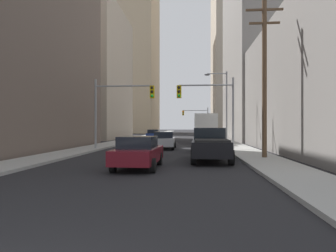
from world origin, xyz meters
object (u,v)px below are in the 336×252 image
object	(u,v)px
sedan_silver	(164,140)
sedan_blue	(153,134)
pickup_truck_black	(210,145)
sedan_grey	(205,142)
traffic_signal_near_left	(121,101)
sedan_maroon	(138,152)
traffic_signal_near_right	(208,101)
city_bus	(205,127)
traffic_signal_far_right	(196,116)

from	to	relation	value
sedan_silver	sedan_blue	distance (m)	19.99
sedan_blue	pickup_truck_black	bearing A→B (deg)	-76.52
sedan_grey	traffic_signal_near_left	distance (m)	7.89
sedan_silver	traffic_signal_near_left	bearing A→B (deg)	-158.87
pickup_truck_black	sedan_grey	size ratio (longest dim) A/B	1.30
sedan_silver	sedan_blue	world-z (taller)	same
pickup_truck_black	sedan_blue	world-z (taller)	pickup_truck_black
sedan_maroon	traffic_signal_near_left	world-z (taller)	traffic_signal_near_left
sedan_maroon	traffic_signal_near_right	bearing A→B (deg)	71.09
sedan_grey	traffic_signal_near_right	size ratio (longest dim) A/B	0.70
pickup_truck_black	sedan_blue	distance (m)	29.63
sedan_maroon	traffic_signal_near_left	distance (m)	12.20
sedan_grey	sedan_silver	size ratio (longest dim) A/B	0.99
traffic_signal_near_left	sedan_maroon	bearing A→B (deg)	-73.07
city_bus	sedan_grey	xyz separation A→B (m)	(-0.65, -15.04, -1.16)
sedan_silver	traffic_signal_near_right	xyz separation A→B (m)	(3.77, -1.35, 3.31)
city_bus	traffic_signal_near_left	xyz separation A→B (m)	(-7.63, -13.49, 2.18)
sedan_silver	sedan_blue	size ratio (longest dim) A/B	1.01
sedan_blue	traffic_signal_far_right	distance (m)	20.27
sedan_silver	traffic_signal_far_right	bearing A→B (deg)	84.95
pickup_truck_black	sedan_maroon	world-z (taller)	pickup_truck_black
sedan_silver	traffic_signal_far_right	size ratio (longest dim) A/B	0.71
sedan_maroon	sedan_grey	bearing A→B (deg)	69.77
sedan_silver	traffic_signal_near_right	world-z (taller)	traffic_signal_near_right
traffic_signal_far_right	sedan_grey	bearing A→B (deg)	-89.88
pickup_truck_black	sedan_silver	size ratio (longest dim) A/B	1.28
sedan_blue	traffic_signal_near_right	size ratio (longest dim) A/B	0.70
sedan_grey	traffic_signal_near_left	world-z (taller)	traffic_signal_near_left
sedan_silver	traffic_signal_near_left	world-z (taller)	traffic_signal_near_left
city_bus	sedan_maroon	bearing A→B (deg)	-99.68
traffic_signal_far_right	traffic_signal_near_right	bearing A→B (deg)	-89.47
sedan_blue	traffic_signal_near_left	xyz separation A→B (m)	(-0.06, -21.05, 3.33)
pickup_truck_black	sedan_maroon	distance (m)	4.96
traffic_signal_far_right	sedan_blue	bearing A→B (deg)	-109.97
city_bus	traffic_signal_far_right	world-z (taller)	traffic_signal_far_right
traffic_signal_near_left	sedan_grey	bearing A→B (deg)	-12.55
sedan_maroon	sedan_grey	xyz separation A→B (m)	(3.56, 9.67, 0.00)
pickup_truck_black	traffic_signal_far_right	xyz separation A→B (m)	(-0.08, 47.61, 3.19)
sedan_grey	traffic_signal_near_left	bearing A→B (deg)	167.45
city_bus	traffic_signal_near_right	world-z (taller)	traffic_signal_near_right
city_bus	traffic_signal_near_right	distance (m)	13.67
traffic_signal_near_right	sedan_grey	bearing A→B (deg)	-100.23
city_bus	pickup_truck_black	bearing A→B (deg)	-91.79
pickup_truck_black	sedan_silver	bearing A→B (deg)	110.87
sedan_grey	traffic_signal_far_right	size ratio (longest dim) A/B	0.70
sedan_silver	traffic_signal_far_right	xyz separation A→B (m)	(3.40, 38.49, 3.35)
sedan_grey	sedan_blue	distance (m)	23.64
traffic_signal_near_right	sedan_blue	bearing A→B (deg)	108.88
city_bus	sedan_blue	distance (m)	10.76
sedan_blue	traffic_signal_far_right	world-z (taller)	traffic_signal_far_right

